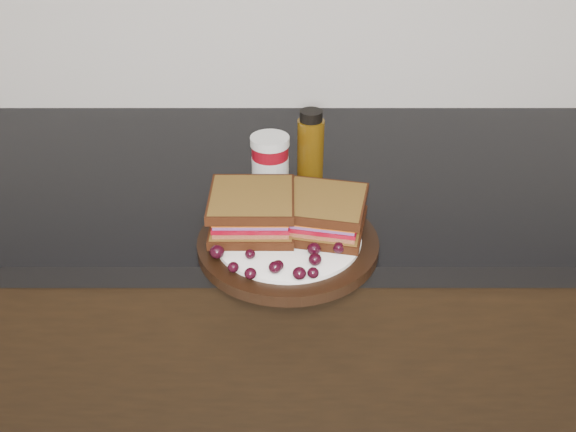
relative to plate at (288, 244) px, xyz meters
name	(u,v)px	position (x,y,z in m)	size (l,w,h in m)	color
base_cabinets	(310,352)	(0.05, 0.25, -0.48)	(3.96, 0.58, 0.86)	black
countertop	(314,180)	(0.05, 0.25, -0.03)	(3.98, 0.60, 0.04)	black
plate	(288,244)	(0.00, 0.00, 0.00)	(0.28, 0.28, 0.02)	black
sandwich_left	(252,211)	(-0.06, 0.02, 0.04)	(0.13, 0.13, 0.06)	brown
sandwich_right	(324,214)	(0.06, 0.02, 0.04)	(0.12, 0.12, 0.06)	brown
grape_0	(217,252)	(-0.10, -0.06, 0.03)	(0.02, 0.02, 0.02)	black
grape_1	(250,254)	(-0.06, -0.06, 0.02)	(0.02, 0.02, 0.01)	black
grape_2	(233,267)	(-0.08, -0.09, 0.02)	(0.02, 0.02, 0.02)	black
grape_3	(250,273)	(-0.05, -0.10, 0.02)	(0.02, 0.02, 0.02)	black
grape_4	(275,267)	(-0.02, -0.09, 0.02)	(0.02, 0.02, 0.02)	black
grape_5	(278,265)	(-0.01, -0.09, 0.02)	(0.02, 0.02, 0.02)	black
grape_6	(299,273)	(0.02, -0.11, 0.02)	(0.02, 0.02, 0.02)	black
grape_7	(313,273)	(0.03, -0.10, 0.02)	(0.02, 0.02, 0.02)	black
grape_8	(315,259)	(0.04, -0.07, 0.02)	(0.02, 0.02, 0.02)	black
grape_9	(314,249)	(0.04, -0.05, 0.02)	(0.02, 0.02, 0.02)	black
grape_10	(339,248)	(0.07, -0.04, 0.02)	(0.02, 0.02, 0.02)	black
grape_11	(337,241)	(0.07, -0.03, 0.02)	(0.02, 0.02, 0.02)	black
grape_12	(350,238)	(0.09, -0.02, 0.02)	(0.02, 0.02, 0.01)	black
grape_13	(349,228)	(0.09, 0.01, 0.02)	(0.02, 0.02, 0.02)	black
grape_14	(334,223)	(0.07, 0.02, 0.02)	(0.02, 0.02, 0.02)	black
grape_15	(324,222)	(0.06, 0.02, 0.02)	(0.02, 0.02, 0.02)	black
grape_16	(259,209)	(-0.05, 0.07, 0.02)	(0.02, 0.02, 0.02)	black
grape_17	(262,217)	(-0.04, 0.04, 0.02)	(0.02, 0.02, 0.02)	black
grape_18	(242,221)	(-0.07, 0.03, 0.02)	(0.02, 0.02, 0.02)	black
grape_19	(239,222)	(-0.08, 0.03, 0.02)	(0.02, 0.02, 0.02)	black
grape_20	(243,238)	(-0.07, -0.02, 0.02)	(0.02, 0.02, 0.02)	black
grape_21	(246,242)	(-0.06, -0.03, 0.02)	(0.02, 0.02, 0.02)	black
grape_22	(250,223)	(-0.06, 0.02, 0.02)	(0.02, 0.02, 0.02)	black
grape_23	(240,216)	(-0.08, 0.04, 0.03)	(0.02, 0.02, 0.02)	black
grape_24	(246,232)	(-0.06, 0.00, 0.02)	(0.02, 0.02, 0.01)	black
condiment_jar	(270,163)	(-0.03, 0.19, 0.04)	(0.07, 0.07, 0.10)	maroon
oil_bottle	(311,146)	(0.04, 0.22, 0.06)	(0.05, 0.05, 0.13)	#4D3207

